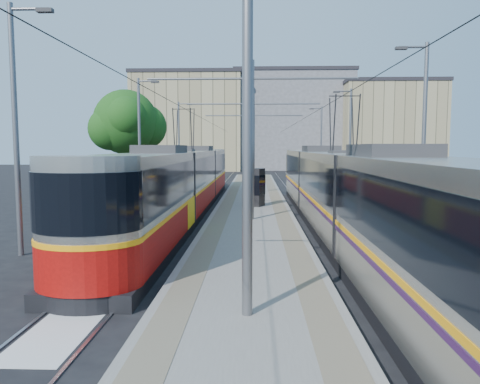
{
  "coord_description": "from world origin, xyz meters",
  "views": [
    {
      "loc": [
        0.15,
        -12.77,
        3.53
      ],
      "look_at": [
        -0.5,
        7.21,
        1.6
      ],
      "focal_mm": 35.0,
      "sensor_mm": 36.0,
      "label": 1
    }
  ],
  "objects": [
    {
      "name": "track_arrow",
      "position": [
        -3.6,
        -3.0,
        0.01
      ],
      "size": [
        1.2,
        5.0,
        0.01
      ],
      "primitive_type": "cube",
      "color": "silver",
      "rests_on": "ground"
    },
    {
      "name": "ground",
      "position": [
        0.0,
        0.0,
        0.0
      ],
      "size": [
        160.0,
        160.0,
        0.0
      ],
      "primitive_type": "plane",
      "color": "black",
      "rests_on": "ground"
    },
    {
      "name": "building_right",
      "position": [
        20.0,
        58.0,
        6.55
      ],
      "size": [
        14.28,
        10.2,
        13.09
      ],
      "color": "tan",
      "rests_on": "ground"
    },
    {
      "name": "building_left",
      "position": [
        -10.0,
        60.0,
        7.3
      ],
      "size": [
        16.32,
        12.24,
        14.59
      ],
      "color": "tan",
      "rests_on": "ground"
    },
    {
      "name": "tram_left",
      "position": [
        -3.6,
        11.81,
        1.71
      ],
      "size": [
        2.43,
        30.58,
        5.5
      ],
      "color": "black",
      "rests_on": "ground"
    },
    {
      "name": "tram_right",
      "position": [
        3.6,
        5.76,
        1.86
      ],
      "size": [
        2.43,
        32.18,
        5.5
      ],
      "color": "black",
      "rests_on": "ground"
    },
    {
      "name": "building_centre",
      "position": [
        6.0,
        64.0,
        7.65
      ],
      "size": [
        18.36,
        14.28,
        15.28
      ],
      "color": "gray",
      "rests_on": "ground"
    },
    {
      "name": "catenary",
      "position": [
        0.0,
        14.15,
        4.52
      ],
      "size": [
        9.2,
        70.0,
        7.0
      ],
      "color": "slate",
      "rests_on": "platform"
    },
    {
      "name": "shelter",
      "position": [
        0.28,
        12.71,
        1.38
      ],
      "size": [
        0.88,
        1.08,
        2.06
      ],
      "rotation": [
        0.0,
        0.0,
        -0.38
      ],
      "color": "black",
      "rests_on": "platform"
    },
    {
      "name": "tree",
      "position": [
        -9.42,
        23.09,
        5.32
      ],
      "size": [
        5.42,
        5.01,
        7.87
      ],
      "color": "#382314",
      "rests_on": "ground"
    },
    {
      "name": "street_lamps",
      "position": [
        -0.0,
        21.0,
        4.18
      ],
      "size": [
        15.18,
        38.22,
        8.0
      ],
      "color": "slate",
      "rests_on": "ground"
    },
    {
      "name": "tactile_strip_right",
      "position": [
        1.45,
        17.0,
        0.3
      ],
      "size": [
        0.7,
        50.0,
        0.01
      ],
      "primitive_type": "cube",
      "color": "gray",
      "rests_on": "platform"
    },
    {
      "name": "tactile_strip_left",
      "position": [
        -1.45,
        17.0,
        0.3
      ],
      "size": [
        0.7,
        50.0,
        0.01
      ],
      "primitive_type": "cube",
      "color": "gray",
      "rests_on": "platform"
    },
    {
      "name": "platform",
      "position": [
        0.0,
        17.0,
        0.15
      ],
      "size": [
        4.0,
        50.0,
        0.3
      ],
      "primitive_type": "cube",
      "color": "gray",
      "rests_on": "ground"
    },
    {
      "name": "rails",
      "position": [
        0.0,
        17.0,
        0.02
      ],
      "size": [
        8.71,
        70.0,
        0.03
      ],
      "color": "gray",
      "rests_on": "ground"
    }
  ]
}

